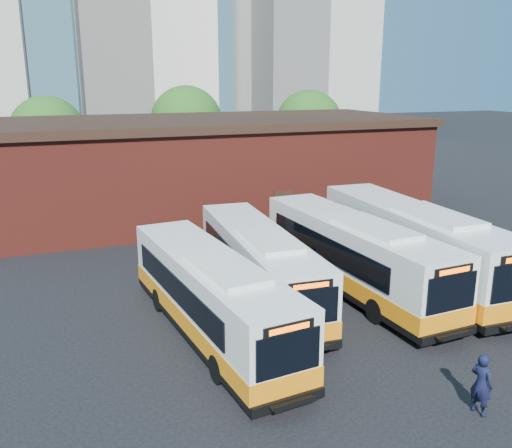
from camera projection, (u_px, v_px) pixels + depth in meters
name	position (u px, v px, depth m)	size (l,w,h in m)	color
ground	(361.00, 333.00, 19.65)	(220.00, 220.00, 0.00)	black
bus_west	(211.00, 299.00, 19.19)	(3.51, 11.43, 3.07)	white
bus_midwest	(259.00, 267.00, 22.45)	(2.93, 11.37, 3.07)	white
bus_mideast	(353.00, 257.00, 23.39)	(3.22, 12.17, 3.28)	white
bus_east	(413.00, 246.00, 24.58)	(3.06, 12.94, 3.50)	white
transit_worker	(481.00, 384.00, 14.74)	(0.66, 0.43, 1.80)	black
depot_building	(208.00, 165.00, 36.86)	(28.60, 12.60, 6.40)	maroon
tree_west	(48.00, 133.00, 43.90)	(6.00, 6.00, 7.65)	#382314
tree_mid	(186.00, 122.00, 49.70)	(6.56, 6.56, 8.36)	#382314
tree_east	(309.00, 124.00, 50.84)	(6.24, 6.24, 7.96)	#382314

